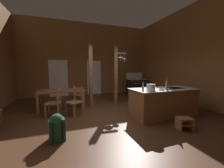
{
  "coord_description": "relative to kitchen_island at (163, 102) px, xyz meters",
  "views": [
    {
      "loc": [
        -1.39,
        -3.97,
        1.54
      ],
      "look_at": [
        0.27,
        0.64,
        1.0
      ],
      "focal_mm": 21.62,
      "sensor_mm": 36.0,
      "label": 1
    }
  ],
  "objects": [
    {
      "name": "ground_plane",
      "position": [
        -1.66,
        0.46,
        -0.51
      ],
      "size": [
        8.22,
        9.15,
        0.1
      ],
      "primitive_type": "cube",
      "color": "#422819"
    },
    {
      "name": "wall_back",
      "position": [
        -1.66,
        4.71,
        1.66
      ],
      "size": [
        8.22,
        0.14,
        4.24
      ],
      "primitive_type": "cube",
      "color": "brown",
      "rests_on": "ground_plane"
    },
    {
      "name": "wall_right",
      "position": [
        2.11,
        0.46,
        1.66
      ],
      "size": [
        0.14,
        9.15,
        4.24
      ],
      "primitive_type": "cube",
      "color": "brown",
      "rests_on": "ground_plane"
    },
    {
      "name": "glazed_door_back_left",
      "position": [
        -3.33,
        4.63,
        0.57
      ],
      "size": [
        1.0,
        0.01,
        2.05
      ],
      "primitive_type": "cube",
      "color": "white",
      "rests_on": "ground_plane"
    },
    {
      "name": "glazed_panel_back_right",
      "position": [
        -1.29,
        4.63,
        0.57
      ],
      "size": [
        0.84,
        0.01,
        2.05
      ],
      "primitive_type": "cube",
      "color": "white",
      "rests_on": "ground_plane"
    },
    {
      "name": "kitchen_island",
      "position": [
        0.0,
        0.0,
        0.0
      ],
      "size": [
        2.17,
        0.98,
        0.91
      ],
      "color": "brown",
      "rests_on": "ground_plane"
    },
    {
      "name": "stove_range",
      "position": [
        1.23,
        3.85,
        0.03
      ],
      "size": [
        1.17,
        0.85,
        1.32
      ],
      "color": "black",
      "rests_on": "ground_plane"
    },
    {
      "name": "support_post_with_pot_rack",
      "position": [
        -0.86,
        2.05,
        0.93
      ],
      "size": [
        0.57,
        0.25,
        2.59
      ],
      "color": "brown",
      "rests_on": "ground_plane"
    },
    {
      "name": "support_post_center",
      "position": [
        -2.02,
        1.92,
        0.84
      ],
      "size": [
        0.14,
        0.14,
        2.59
      ],
      "color": "brown",
      "rests_on": "ground_plane"
    },
    {
      "name": "step_stool",
      "position": [
        -0.16,
        -1.0,
        -0.28
      ],
      "size": [
        0.42,
        0.37,
        0.3
      ],
      "color": "olive",
      "rests_on": "ground_plane"
    },
    {
      "name": "dining_table",
      "position": [
        -3.15,
        2.03,
        0.2
      ],
      "size": [
        1.71,
        0.91,
        0.74
      ],
      "color": "brown",
      "rests_on": "ground_plane"
    },
    {
      "name": "ladderback_chair_near_window",
      "position": [
        -2.71,
        1.16,
        -0.0
      ],
      "size": [
        0.62,
        0.62,
        0.95
      ],
      "color": "olive",
      "rests_on": "ground_plane"
    },
    {
      "name": "ladderback_chair_by_post",
      "position": [
        -3.36,
        1.23,
        -0.0
      ],
      "size": [
        0.51,
        0.51,
        0.95
      ],
      "color": "olive",
      "rests_on": "ground_plane"
    },
    {
      "name": "backpack",
      "position": [
        -3.23,
        -0.5,
        -0.14
      ],
      "size": [
        0.35,
        0.34,
        0.6
      ],
      "color": "#1E5138",
      "rests_on": "ground_plane"
    },
    {
      "name": "stockpot_on_counter",
      "position": [
        -0.68,
        -0.25,
        0.56
      ],
      "size": [
        0.33,
        0.26,
        0.19
      ],
      "color": "silver",
      "rests_on": "kitchen_island"
    },
    {
      "name": "mixing_bowl_on_counter",
      "position": [
        -0.29,
        -0.23,
        0.49
      ],
      "size": [
        0.17,
        0.17,
        0.06
      ],
      "color": "silver",
      "rests_on": "kitchen_island"
    },
    {
      "name": "bottle_tall_on_counter",
      "position": [
        -0.85,
        -0.1,
        0.56
      ],
      "size": [
        0.06,
        0.06,
        0.26
      ],
      "color": "brown",
      "rests_on": "kitchen_island"
    },
    {
      "name": "bottle_short_on_counter",
      "position": [
        -0.11,
        -0.25,
        0.59
      ],
      "size": [
        0.07,
        0.07,
        0.34
      ],
      "color": "brown",
      "rests_on": "kitchen_island"
    }
  ]
}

